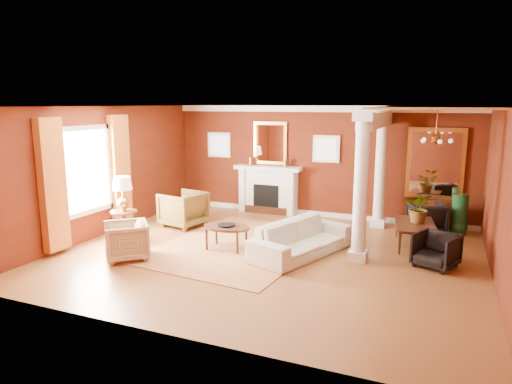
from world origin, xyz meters
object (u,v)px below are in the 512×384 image
at_px(sofa, 302,233).
at_px(coffee_table, 226,228).
at_px(armchair_leopard, 183,207).
at_px(armchair_stripe, 126,239).
at_px(dining_table, 416,228).
at_px(side_table, 123,198).

xyz_separation_m(sofa, coffee_table, (-1.52, -0.25, 0.00)).
relative_size(armchair_leopard, armchair_stripe, 1.18).
relative_size(sofa, armchair_stripe, 2.86).
height_order(sofa, armchair_stripe, sofa).
bearing_deg(armchair_stripe, armchair_leopard, 144.18).
bearing_deg(sofa, armchair_leopard, 93.77).
bearing_deg(dining_table, side_table, 100.68).
bearing_deg(armchair_stripe, dining_table, 78.55).
bearing_deg(side_table, armchair_stripe, -50.10).
height_order(armchair_stripe, side_table, side_table).
distance_m(sofa, dining_table, 2.51).
bearing_deg(dining_table, armchair_stripe, 112.31).
relative_size(sofa, dining_table, 1.63).
height_order(armchair_stripe, dining_table, armchair_stripe).
bearing_deg(coffee_table, side_table, -172.89).
relative_size(armchair_stripe, coffee_table, 0.81).
height_order(side_table, dining_table, side_table).
xyz_separation_m(coffee_table, dining_table, (3.57, 1.71, -0.06)).
bearing_deg(armchair_leopard, sofa, 86.12).
distance_m(sofa, armchair_leopard, 3.44).
bearing_deg(armchair_leopard, dining_table, 107.68).
distance_m(side_table, dining_table, 6.26).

